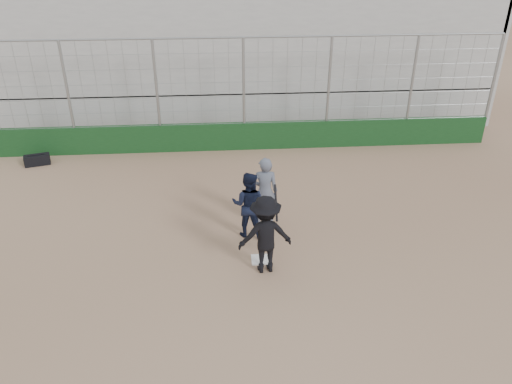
{
  "coord_description": "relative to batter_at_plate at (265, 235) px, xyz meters",
  "views": [
    {
      "loc": [
        -0.87,
        -9.99,
        7.22
      ],
      "look_at": [
        0.0,
        1.4,
        1.15
      ],
      "focal_mm": 35.0,
      "sensor_mm": 36.0,
      "label": 1
    }
  ],
  "objects": [
    {
      "name": "catcher_crouched",
      "position": [
        -0.3,
        1.49,
        -0.35
      ],
      "size": [
        1.08,
        0.95,
        1.24
      ],
      "color": "black",
      "rests_on": "ground"
    },
    {
      "name": "home_plate",
      "position": [
        -0.08,
        0.37,
        -0.96
      ],
      "size": [
        0.44,
        0.44,
        0.02
      ],
      "primitive_type": "cube",
      "color": "white",
      "rests_on": "ground"
    },
    {
      "name": "ground",
      "position": [
        -0.08,
        0.37,
        -0.97
      ],
      "size": [
        90.0,
        90.0,
        0.0
      ],
      "primitive_type": "plane",
      "color": "brown",
      "rests_on": "ground"
    },
    {
      "name": "bleachers",
      "position": [
        -0.08,
        12.32,
        1.95
      ],
      "size": [
        20.25,
        6.7,
        6.98
      ],
      "color": "#989898",
      "rests_on": "ground"
    },
    {
      "name": "equipment_bag",
      "position": [
        -7.25,
        6.51,
        -0.8
      ],
      "size": [
        0.89,
        0.56,
        0.39
      ],
      "color": "black",
      "rests_on": "ground"
    },
    {
      "name": "umpire",
      "position": [
        0.18,
        2.08,
        -0.09
      ],
      "size": [
        0.73,
        0.49,
        1.77
      ],
      "primitive_type": "imported",
      "rotation": [
        0.0,
        0.0,
        3.11
      ],
      "color": "#545A6A",
      "rests_on": "ground"
    },
    {
      "name": "batter_at_plate",
      "position": [
        0.0,
        0.0,
        0.0
      ],
      "size": [
        1.33,
        0.86,
        2.07
      ],
      "color": "black",
      "rests_on": "ground"
    },
    {
      "name": "backstop",
      "position": [
        -0.08,
        7.37,
        -0.02
      ],
      "size": [
        18.1,
        0.25,
        4.04
      ],
      "color": "#103314",
      "rests_on": "ground"
    }
  ]
}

